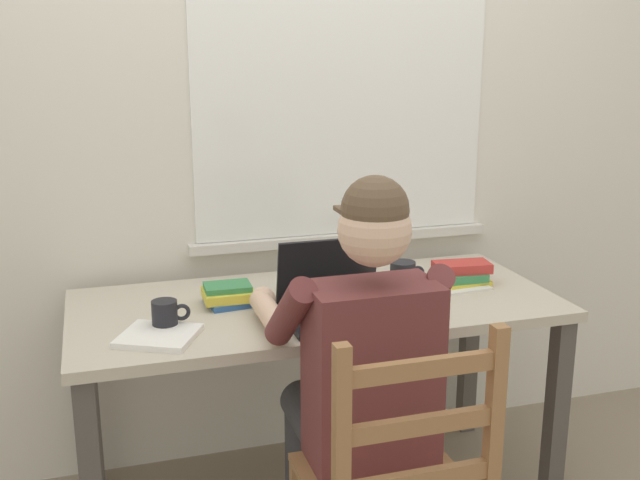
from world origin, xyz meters
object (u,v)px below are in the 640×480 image
at_px(computer_mouse, 406,308).
at_px(coffee_mug_white, 302,277).
at_px(laptop, 336,299).
at_px(coffee_mug_dark, 403,276).
at_px(desk, 316,327).
at_px(book_stack_side, 229,295).
at_px(book_stack_main, 462,274).
at_px(coffee_mug_spare, 166,315).
at_px(seated_person, 358,367).

height_order(computer_mouse, coffee_mug_white, coffee_mug_white).
bearing_deg(computer_mouse, laptop, 169.78).
bearing_deg(coffee_mug_dark, computer_mouse, -110.45).
height_order(desk, book_stack_side, book_stack_side).
bearing_deg(book_stack_main, laptop, -162.02).
bearing_deg(desk, coffee_mug_dark, 3.76).
bearing_deg(book_stack_main, book_stack_side, 177.56).
xyz_separation_m(laptop, coffee_mug_spare, (-0.52, 0.04, -0.01)).
relative_size(laptop, book_stack_side, 1.85).
bearing_deg(seated_person, book_stack_main, 39.13).
relative_size(seated_person, computer_mouse, 12.58).
bearing_deg(seated_person, book_stack_side, 119.77).
xyz_separation_m(laptop, coffee_mug_dark, (0.30, 0.18, -0.00)).
distance_m(laptop, coffee_mug_spare, 0.52).
xyz_separation_m(desk, seated_person, (-0.01, -0.43, 0.04)).
bearing_deg(coffee_mug_spare, coffee_mug_white, 25.09).
xyz_separation_m(desk, coffee_mug_spare, (-0.50, -0.12, 0.14)).
height_order(seated_person, book_stack_main, seated_person).
relative_size(desk, coffee_mug_white, 13.02).
xyz_separation_m(seated_person, book_stack_main, (0.55, 0.44, 0.09)).
relative_size(desk, laptop, 4.82).
bearing_deg(computer_mouse, coffee_mug_dark, 69.55).
height_order(desk, coffee_mug_spare, coffee_mug_spare).
relative_size(seated_person, coffee_mug_dark, 10.05).
bearing_deg(book_stack_side, coffee_mug_white, 12.52).
distance_m(seated_person, book_stack_side, 0.56).
bearing_deg(laptop, coffee_mug_spare, 175.90).
bearing_deg(desk, coffee_mug_white, 99.84).
relative_size(laptop, book_stack_main, 1.61).
bearing_deg(laptop, book_stack_main, 17.98).
relative_size(seated_person, coffee_mug_spare, 11.00).
xyz_separation_m(coffee_mug_dark, book_stack_side, (-0.60, 0.03, -0.02)).
bearing_deg(seated_person, coffee_mug_dark, 54.25).
height_order(computer_mouse, coffee_mug_spare, coffee_mug_spare).
height_order(desk, laptop, laptop).
height_order(desk, computer_mouse, computer_mouse).
bearing_deg(coffee_mug_white, book_stack_side, -167.48).
bearing_deg(book_stack_main, seated_person, -140.87).
bearing_deg(coffee_mug_dark, coffee_mug_white, 165.72).
bearing_deg(coffee_mug_white, desk, -80.16).
distance_m(desk, seated_person, 0.43).
bearing_deg(coffee_mug_white, computer_mouse, -49.77).
bearing_deg(laptop, seated_person, -94.76).
height_order(seated_person, coffee_mug_spare, seated_person).
relative_size(desk, coffee_mug_spare, 13.92).
distance_m(computer_mouse, coffee_mug_spare, 0.74).
bearing_deg(seated_person, desk, 89.14).
relative_size(coffee_mug_spare, book_stack_side, 0.64).
bearing_deg(desk, coffee_mug_spare, -166.62).
xyz_separation_m(desk, book_stack_main, (0.54, 0.01, 0.13)).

